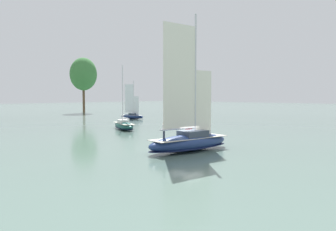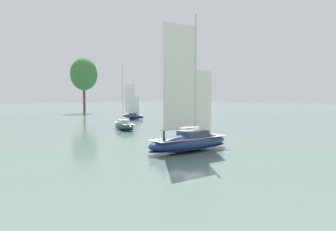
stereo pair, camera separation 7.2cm
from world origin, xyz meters
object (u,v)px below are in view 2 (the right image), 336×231
object	(u,v)px
sailboat_main	(189,140)
sailboat_moored_far_slip	(132,116)
tree_shore_center	(84,74)
channel_buoy	(189,128)
sailboat_moored_mid_channel	(124,125)

from	to	relation	value
sailboat_main	sailboat_moored_far_slip	size ratio (longest dim) A/B	1.53
tree_shore_center	channel_buoy	xyz separation A→B (m)	(-20.13, -61.16, -11.54)
sailboat_main	channel_buoy	world-z (taller)	sailboat_main
sailboat_moored_mid_channel	channel_buoy	distance (m)	11.63
sailboat_main	sailboat_moored_far_slip	world-z (taller)	sailboat_main
sailboat_main	sailboat_moored_far_slip	distance (m)	45.90
tree_shore_center	channel_buoy	world-z (taller)	tree_shore_center
sailboat_main	sailboat_moored_mid_channel	size ratio (longest dim) A/B	1.30
sailboat_moored_far_slip	sailboat_moored_mid_channel	bearing A→B (deg)	-133.10
tree_shore_center	sailboat_moored_mid_channel	bearing A→B (deg)	-115.15
tree_shore_center	channel_buoy	bearing A→B (deg)	-108.22
tree_shore_center	sailboat_main	xyz separation A→B (m)	(-31.85, -71.17, -11.21)
tree_shore_center	channel_buoy	size ratio (longest dim) A/B	9.15
sailboat_moored_far_slip	channel_buoy	bearing A→B (deg)	-114.46
tree_shore_center	sailboat_moored_far_slip	world-z (taller)	tree_shore_center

